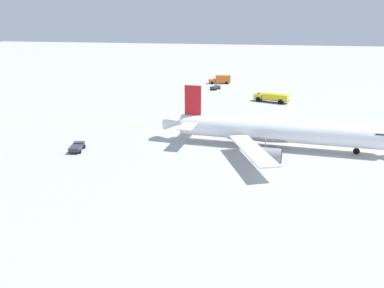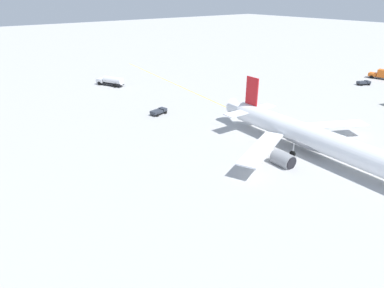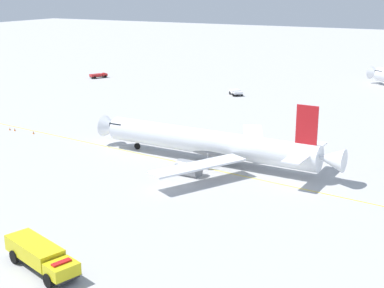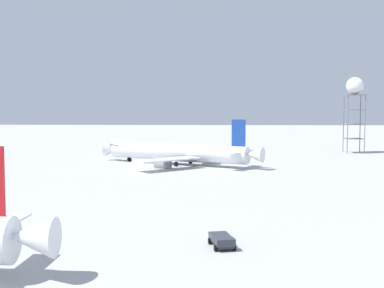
% 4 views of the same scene
% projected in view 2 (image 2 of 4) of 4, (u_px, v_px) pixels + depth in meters
% --- Properties ---
extents(ground_plane, '(600.00, 600.00, 0.00)m').
position_uv_depth(ground_plane, '(299.00, 155.00, 60.46)').
color(ground_plane, '#B2B2B2').
extents(airliner_main, '(33.73, 42.73, 11.17)m').
position_uv_depth(airliner_main, '(313.00, 139.00, 59.34)').
color(airliner_main, white).
rests_on(airliner_main, ground_plane).
extents(fuel_tanker_truck, '(5.88, 9.39, 2.87)m').
position_uv_depth(fuel_tanker_truck, '(111.00, 81.00, 104.14)').
color(fuel_tanker_truck, '#232326').
rests_on(fuel_tanker_truck, ground_plane).
extents(catering_truck_truck, '(4.18, 8.34, 3.10)m').
position_uv_depth(catering_truck_truck, '(384.00, 74.00, 111.75)').
color(catering_truck_truck, '#232326').
rests_on(catering_truck_truck, ground_plane).
extents(baggage_truck_truck, '(4.31, 2.80, 1.22)m').
position_uv_depth(baggage_truck_truck, '(159.00, 111.00, 80.01)').
color(baggage_truck_truck, '#232326').
rests_on(baggage_truck_truck, ground_plane).
extents(baggage_truck_truck_extra, '(4.27, 3.33, 1.22)m').
position_uv_depth(baggage_truck_truck_extra, '(364.00, 83.00, 105.36)').
color(baggage_truck_truck_extra, '#232326').
rests_on(baggage_truck_truck_extra, ground_plane).
extents(taxiway_centreline, '(22.55, 183.34, 0.01)m').
position_uv_depth(taxiway_centreline, '(307.00, 144.00, 64.74)').
color(taxiway_centreline, yellow).
rests_on(taxiway_centreline, ground_plane).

